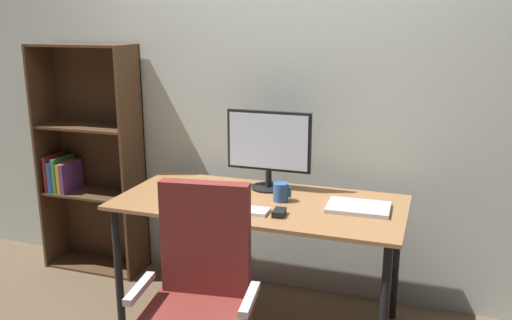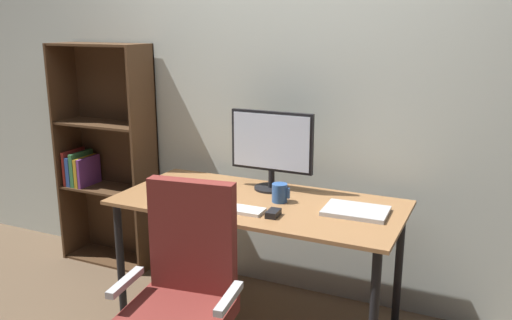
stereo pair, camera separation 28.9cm
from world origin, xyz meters
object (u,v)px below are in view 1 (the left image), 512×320
at_px(monitor, 269,145).
at_px(coffee_mug, 281,192).
at_px(mouse, 279,213).
at_px(bookshelf, 89,161).
at_px(desk, 260,215).
at_px(keyboard, 241,210).
at_px(office_chair, 198,313).
at_px(laptop, 358,207).

xyz_separation_m(monitor, coffee_mug, (0.13, -0.19, -0.21)).
distance_m(monitor, coffee_mug, 0.31).
xyz_separation_m(mouse, bookshelf, (-1.52, 0.55, 0.00)).
height_order(desk, keyboard, keyboard).
bearing_deg(bookshelf, office_chair, -39.59).
height_order(desk, bookshelf, bookshelf).
height_order(keyboard, mouse, mouse).
distance_m(desk, monitor, 0.41).
height_order(monitor, coffee_mug, monitor).
relative_size(monitor, bookshelf, 0.32).
relative_size(mouse, bookshelf, 0.06).
xyz_separation_m(monitor, bookshelf, (-1.33, 0.14, -0.24)).
relative_size(desk, coffee_mug, 15.34).
relative_size(monitor, keyboard, 1.70).
xyz_separation_m(desk, monitor, (-0.02, 0.22, 0.34)).
relative_size(laptop, office_chair, 0.32).
distance_m(desk, laptop, 0.54).
height_order(office_chair, bookshelf, bookshelf).
bearing_deg(desk, keyboard, -100.94).
relative_size(keyboard, bookshelf, 0.19).
distance_m(keyboard, office_chair, 0.61).
relative_size(desk, monitor, 3.15).
height_order(monitor, bookshelf, bookshelf).
bearing_deg(keyboard, monitor, 86.47).
distance_m(mouse, laptop, 0.42).
relative_size(desk, mouse, 16.20).
bearing_deg(office_chair, laptop, 45.63).
height_order(keyboard, coffee_mug, coffee_mug).
relative_size(keyboard, mouse, 3.02).
xyz_separation_m(mouse, coffee_mug, (-0.06, 0.22, 0.03)).
height_order(mouse, bookshelf, bookshelf).
bearing_deg(desk, office_chair, -92.73).
distance_m(monitor, mouse, 0.51).
bearing_deg(laptop, keyboard, -160.31).
xyz_separation_m(laptop, office_chair, (-0.56, -0.76, -0.29)).
bearing_deg(desk, laptop, 3.76).
height_order(desk, monitor, monitor).
bearing_deg(laptop, coffee_mug, 178.33).
bearing_deg(office_chair, bookshelf, 132.49).
xyz_separation_m(desk, bookshelf, (-1.35, 0.36, 0.10)).
height_order(laptop, bookshelf, bookshelf).
bearing_deg(keyboard, mouse, -0.84).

